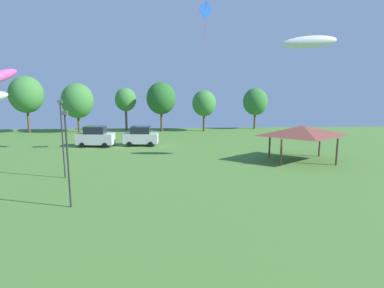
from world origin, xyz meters
The scene contains 14 objects.
kite_flying_1 centered at (12.96, 34.45, 11.52)m, with size 5.26×1.52×1.79m.
kite_flying_2 centered at (-16.60, 36.97, 8.39)m, with size 2.29×4.82×2.16m.
kite_flying_3 centered at (3.51, 37.54, 14.72)m, with size 1.47×1.07×3.59m.
parked_car_leftmost centered at (-9.33, 43.86, 1.23)m, with size 4.62×2.33×2.51m.
parked_car_second_from_left centered at (-3.82, 44.13, 1.18)m, with size 4.29×2.17×2.41m.
park_pavilion centered at (13.04, 34.95, 3.08)m, with size 6.99×5.04×3.60m.
light_post_0 centered at (-8.84, 30.03, 3.62)m, with size 0.36×0.20×6.43m.
light_post_1 centered at (-6.42, 23.21, 3.48)m, with size 0.36×0.20×6.16m.
treeline_tree_0 centered at (-22.18, 56.06, 5.87)m, with size 5.10×5.10×8.69m.
treeline_tree_1 centered at (-14.57, 56.17, 4.90)m, with size 4.91×4.91×7.61m.
treeline_tree_2 centered at (-7.44, 58.18, 4.93)m, with size 3.42×3.42×6.85m.
treeline_tree_3 centered at (-1.63, 56.17, 5.23)m, with size 4.58×4.58×7.77m.
treeline_tree_4 centered at (5.14, 56.20, 4.44)m, with size 3.75×3.75×6.52m.
treeline_tree_5 centered at (13.91, 58.48, 4.52)m, with size 4.08×4.08×6.78m.
Camera 1 is at (0.15, 2.01, 7.96)m, focal length 32.00 mm.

